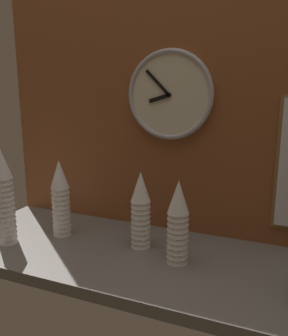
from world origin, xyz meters
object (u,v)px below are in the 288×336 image
Objects in this scene: cup_stack_far_left at (4,197)px; cup_stack_center_right at (178,222)px; cup_stack_left at (61,198)px; cup_stack_center at (141,210)px; wall_clock at (170,95)px.

cup_stack_far_left is 64.99cm from cup_stack_center_right.
cup_stack_center_right is (64.10, 10.04, -3.84)cm from cup_stack_far_left.
cup_stack_center is at bearing 3.79° from cup_stack_left.
cup_stack_center is 0.79× the size of cup_stack_far_left.
cup_stack_far_left is at bearing -146.00° from wall_clock.
cup_stack_left is at bearing 175.12° from cup_stack_center_right.
cup_stack_center_right is 49.13cm from wall_clock.
cup_stack_left is 58.32cm from wall_clock.
cup_stack_far_left is at bearing -161.05° from cup_stack_center.
cup_stack_center is 44.79cm from wall_clock.
cup_stack_far_left is at bearing -135.80° from cup_stack_left.
cup_stack_center_right is (16.15, -6.43, 0.00)cm from cup_stack_center.
cup_stack_center_right is at bearing 8.90° from cup_stack_far_left.
cup_stack_left is (-33.28, -2.21, 0.96)cm from cup_stack_center.
cup_stack_far_left is 20.66cm from cup_stack_left.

